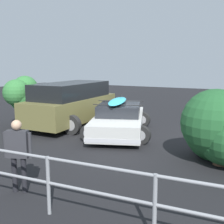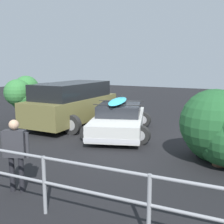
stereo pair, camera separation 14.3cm
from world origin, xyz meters
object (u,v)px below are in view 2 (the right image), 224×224
(suv_car, at_px, (73,103))
(bush_near_right, at_px, (23,93))
(person_bystander, at_px, (15,149))
(sedan_car, at_px, (119,119))

(suv_car, distance_m, bush_near_right, 2.20)
(person_bystander, bearing_deg, sedan_car, -86.98)
(suv_car, xyz_separation_m, person_bystander, (-2.83, 6.03, -0.03))
(sedan_car, distance_m, bush_near_right, 4.50)
(sedan_car, height_order, person_bystander, person_bystander)
(person_bystander, xyz_separation_m, bush_near_right, (4.66, -4.90, 0.48))
(person_bystander, distance_m, bush_near_right, 6.78)
(sedan_car, height_order, suv_car, suv_car)
(sedan_car, bearing_deg, person_bystander, 93.02)
(suv_car, distance_m, person_bystander, 6.66)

